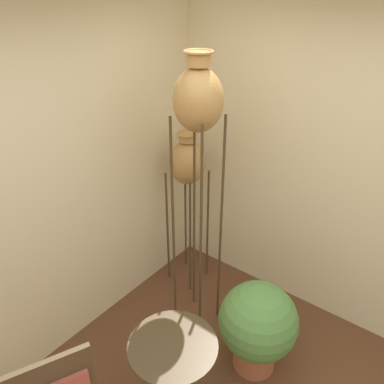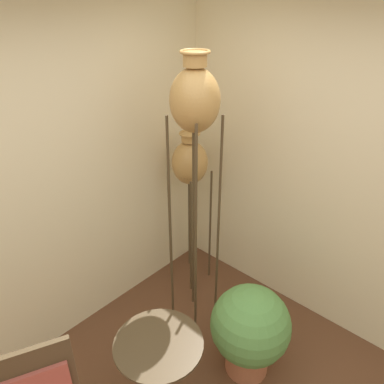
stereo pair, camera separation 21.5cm
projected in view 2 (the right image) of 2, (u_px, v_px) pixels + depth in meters
The scene contains 6 objects.
wall_back at pixel (29, 193), 2.55m from camera, with size 7.33×0.06×2.70m.
wall_right at pixel (373, 186), 2.65m from camera, with size 0.06×7.33×2.70m.
vase_stand_tall at pixel (195, 107), 2.44m from camera, with size 0.33×0.33×2.25m.
vase_stand_medium at pixel (190, 165), 3.24m from camera, with size 0.31×0.31×1.54m.
side_table at pixel (160, 362), 2.38m from camera, with size 0.56×0.56×0.67m.
potted_plant at pixel (250, 329), 2.70m from camera, with size 0.58×0.58×0.75m.
Camera 2 is at (-0.90, -0.64, 2.58)m, focal length 35.00 mm.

